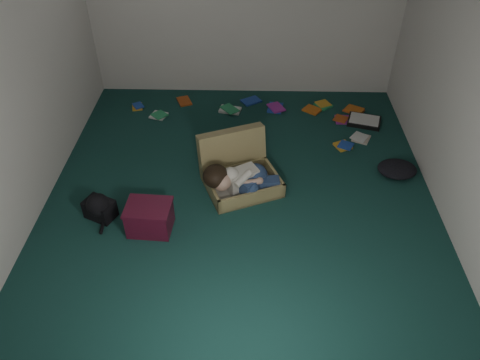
{
  "coord_description": "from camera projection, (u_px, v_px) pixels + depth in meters",
  "views": [
    {
      "loc": [
        0.09,
        -3.64,
        3.25
      ],
      "look_at": [
        0.0,
        -0.15,
        0.35
      ],
      "focal_mm": 35.0,
      "sensor_mm": 36.0,
      "label": 1
    }
  ],
  "objects": [
    {
      "name": "wall_front",
      "position": [
        229.0,
        303.0,
        2.32
      ],
      "size": [
        4.5,
        0.0,
        4.5
      ],
      "primitive_type": "plane",
      "rotation": [
        -1.57,
        0.0,
        0.0
      ],
      "color": "silver",
      "rests_on": "ground"
    },
    {
      "name": "clothing_pile",
      "position": [
        398.0,
        172.0,
        5.07
      ],
      "size": [
        0.55,
        0.49,
        0.15
      ],
      "primitive_type": null,
      "rotation": [
        0.0,
        0.0,
        -0.27
      ],
      "color": "black",
      "rests_on": "floor"
    },
    {
      "name": "maroon_bin",
      "position": [
        150.0,
        218.0,
        4.42
      ],
      "size": [
        0.44,
        0.36,
        0.29
      ],
      "rotation": [
        0.0,
        0.0,
        -0.06
      ],
      "color": "#490F22",
      "rests_on": "floor"
    },
    {
      "name": "book_scatter",
      "position": [
        271.0,
        114.0,
        6.11
      ],
      "size": [
        3.12,
        1.3,
        0.02
      ],
      "color": "gold",
      "rests_on": "floor"
    },
    {
      "name": "person",
      "position": [
        240.0,
        179.0,
        4.78
      ],
      "size": [
        0.81,
        0.43,
        0.33
      ],
      "rotation": [
        0.0,
        0.0,
        0.39
      ],
      "color": "silver",
      "rests_on": "suitcase"
    },
    {
      "name": "paper_tray",
      "position": [
        364.0,
        121.0,
        5.94
      ],
      "size": [
        0.47,
        0.4,
        0.06
      ],
      "rotation": [
        0.0,
        0.0,
        -0.28
      ],
      "color": "black",
      "rests_on": "floor"
    },
    {
      "name": "wall_left",
      "position": [
        12.0,
        82.0,
        4.08
      ],
      "size": [
        0.0,
        4.5,
        4.5
      ],
      "primitive_type": "plane",
      "rotation": [
        1.57,
        0.0,
        1.57
      ],
      "color": "silver",
      "rests_on": "ground"
    },
    {
      "name": "floor",
      "position": [
        240.0,
        197.0,
        4.88
      ],
      "size": [
        4.5,
        4.5,
        0.0
      ],
      "primitive_type": "plane",
      "color": "#143B36",
      "rests_on": "ground"
    },
    {
      "name": "backpack",
      "position": [
        100.0,
        208.0,
        4.58
      ],
      "size": [
        0.44,
        0.41,
        0.21
      ],
      "primitive_type": null,
      "rotation": [
        0.0,
        0.0,
        -0.44
      ],
      "color": "black",
      "rests_on": "floor"
    },
    {
      "name": "wall_right",
      "position": [
        473.0,
        88.0,
        4.0
      ],
      "size": [
        0.0,
        4.5,
        4.5
      ],
      "primitive_type": "plane",
      "rotation": [
        1.57,
        0.0,
        -1.57
      ],
      "color": "silver",
      "rests_on": "ground"
    },
    {
      "name": "suitcase",
      "position": [
        238.0,
        170.0,
        4.96
      ],
      "size": [
        0.95,
        0.94,
        0.54
      ],
      "rotation": [
        0.0,
        0.0,
        0.39
      ],
      "color": "#A09058",
      "rests_on": "floor"
    }
  ]
}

